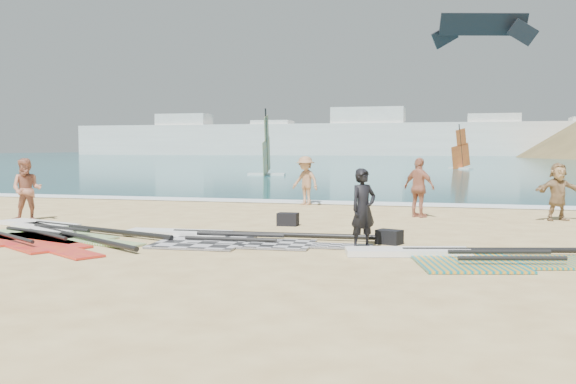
% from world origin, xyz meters
% --- Properties ---
extents(ground, '(300.00, 300.00, 0.00)m').
position_xyz_m(ground, '(0.00, 0.00, 0.00)').
color(ground, '#D9C27F').
rests_on(ground, ground).
extents(sea, '(300.00, 240.00, 0.06)m').
position_xyz_m(sea, '(0.00, 132.00, 0.00)').
color(sea, '#0C4354').
rests_on(sea, ground).
extents(surf_line, '(300.00, 1.20, 0.04)m').
position_xyz_m(surf_line, '(0.00, 12.30, 0.00)').
color(surf_line, white).
rests_on(surf_line, ground).
extents(far_town, '(160.00, 8.00, 12.00)m').
position_xyz_m(far_town, '(-15.72, 150.00, 4.49)').
color(far_town, white).
rests_on(far_town, ground).
extents(rig_grey, '(5.99, 2.40, 0.20)m').
position_xyz_m(rig_grey, '(-2.53, 2.35, 0.05)').
color(rig_grey, '#252527').
rests_on(rig_grey, ground).
extents(rig_green, '(5.88, 3.52, 0.20)m').
position_xyz_m(rig_green, '(-7.01, 2.53, 0.05)').
color(rig_green, '#5FAB1A').
rests_on(rig_green, ground).
extents(rig_orange, '(5.77, 3.02, 0.20)m').
position_xyz_m(rig_orange, '(2.90, 1.28, 0.05)').
color(rig_orange, orange).
rests_on(rig_orange, ground).
extents(rig_red, '(5.07, 4.22, 0.20)m').
position_xyz_m(rig_red, '(-6.55, 1.53, 0.05)').
color(rig_red, red).
rests_on(rig_red, ground).
extents(gear_bag_near, '(0.54, 0.40, 0.34)m').
position_xyz_m(gear_bag_near, '(-1.78, 5.38, 0.17)').
color(gear_bag_near, black).
rests_on(gear_bag_near, ground).
extents(gear_bag_far, '(0.61, 0.52, 0.31)m').
position_xyz_m(gear_bag_far, '(1.18, 2.80, 0.15)').
color(gear_bag_far, black).
rests_on(gear_bag_far, ground).
extents(person_wetsuit, '(0.70, 0.71, 1.66)m').
position_xyz_m(person_wetsuit, '(0.74, 1.97, 0.83)').
color(person_wetsuit, black).
rests_on(person_wetsuit, ground).
extents(beachgoer_left, '(1.03, 0.92, 1.78)m').
position_xyz_m(beachgoer_left, '(-9.25, 4.57, 0.89)').
color(beachgoer_left, '#B87155').
rests_on(beachgoer_left, ground).
extents(beachgoer_mid, '(1.31, 1.10, 1.76)m').
position_xyz_m(beachgoer_mid, '(-2.78, 11.50, 0.88)').
color(beachgoer_mid, '#AF7D58').
rests_on(beachgoer_mid, ground).
extents(beachgoer_back, '(1.12, 0.93, 1.78)m').
position_xyz_m(beachgoer_back, '(1.46, 8.34, 0.89)').
color(beachgoer_back, '#B87154').
rests_on(beachgoer_back, ground).
extents(beachgoer_right, '(1.60, 1.08, 1.65)m').
position_xyz_m(beachgoer_right, '(5.33, 8.53, 0.83)').
color(beachgoer_right, '#9F7B52').
rests_on(beachgoer_right, ground).
extents(windsurfer_left, '(2.79, 3.30, 4.94)m').
position_xyz_m(windsurfer_left, '(-11.11, 33.90, 1.40)').
color(windsurfer_left, white).
rests_on(windsurfer_left, ground).
extents(windsurfer_centre, '(2.29, 2.34, 4.30)m').
position_xyz_m(windsurfer_centre, '(2.62, 51.69, 1.26)').
color(windsurfer_centre, white).
rests_on(windsurfer_centre, ground).
extents(kitesurf_kite, '(7.34, 2.62, 2.45)m').
position_xyz_m(kitesurf_kite, '(4.05, 38.37, 10.80)').
color(kitesurf_kite, black).
rests_on(kitesurf_kite, ground).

